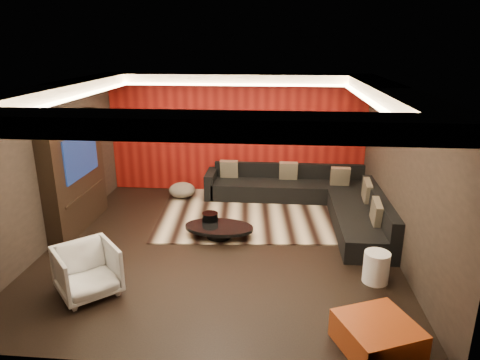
# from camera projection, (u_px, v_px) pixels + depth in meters

# --- Properties ---
(floor) EXTENTS (6.00, 6.00, 0.02)m
(floor) POSITION_uv_depth(u_px,v_px,m) (220.00, 246.00, 7.64)
(floor) COLOR black
(floor) RESTS_ON ground
(ceiling) EXTENTS (6.00, 6.00, 0.02)m
(ceiling) POSITION_uv_depth(u_px,v_px,m) (218.00, 86.00, 6.77)
(ceiling) COLOR silver
(ceiling) RESTS_ON ground
(wall_back) EXTENTS (6.00, 0.02, 2.80)m
(wall_back) POSITION_uv_depth(u_px,v_px,m) (236.00, 134.00, 10.05)
(wall_back) COLOR black
(wall_back) RESTS_ON ground
(wall_left) EXTENTS (0.02, 6.00, 2.80)m
(wall_left) POSITION_uv_depth(u_px,v_px,m) (48.00, 166.00, 7.46)
(wall_left) COLOR black
(wall_left) RESTS_ON ground
(wall_right) EXTENTS (0.02, 6.00, 2.80)m
(wall_right) POSITION_uv_depth(u_px,v_px,m) (402.00, 176.00, 6.95)
(wall_right) COLOR black
(wall_right) RESTS_ON ground
(red_feature_wall) EXTENTS (5.98, 0.05, 2.78)m
(red_feature_wall) POSITION_uv_depth(u_px,v_px,m) (236.00, 134.00, 10.01)
(red_feature_wall) COLOR #6B0C0A
(red_feature_wall) RESTS_ON ground
(soffit_back) EXTENTS (6.00, 0.60, 0.22)m
(soffit_back) POSITION_uv_depth(u_px,v_px,m) (235.00, 79.00, 9.36)
(soffit_back) COLOR silver
(soffit_back) RESTS_ON ground
(soffit_front) EXTENTS (6.00, 0.60, 0.22)m
(soffit_front) POSITION_uv_depth(u_px,v_px,m) (181.00, 125.00, 4.25)
(soffit_front) COLOR silver
(soffit_front) RESTS_ON ground
(soffit_left) EXTENTS (0.60, 4.80, 0.22)m
(soffit_left) POSITION_uv_depth(u_px,v_px,m) (55.00, 92.00, 7.03)
(soffit_left) COLOR silver
(soffit_left) RESTS_ON ground
(soffit_right) EXTENTS (0.60, 4.80, 0.22)m
(soffit_right) POSITION_uv_depth(u_px,v_px,m) (392.00, 95.00, 6.57)
(soffit_right) COLOR silver
(soffit_right) RESTS_ON ground
(cove_back) EXTENTS (4.80, 0.08, 0.04)m
(cove_back) POSITION_uv_depth(u_px,v_px,m) (233.00, 85.00, 9.06)
(cove_back) COLOR #FFD899
(cove_back) RESTS_ON ground
(cove_front) EXTENTS (4.80, 0.08, 0.04)m
(cove_front) POSITION_uv_depth(u_px,v_px,m) (188.00, 127.00, 4.60)
(cove_front) COLOR #FFD899
(cove_front) RESTS_ON ground
(cove_left) EXTENTS (0.08, 4.80, 0.04)m
(cove_left) POSITION_uv_depth(u_px,v_px,m) (76.00, 97.00, 7.03)
(cove_left) COLOR #FFD899
(cove_left) RESTS_ON ground
(cove_right) EXTENTS (0.08, 4.80, 0.04)m
(cove_right) POSITION_uv_depth(u_px,v_px,m) (369.00, 101.00, 6.63)
(cove_right) COLOR #FFD899
(cove_right) RESTS_ON ground
(tv_surround) EXTENTS (0.30, 2.00, 2.20)m
(tv_surround) POSITION_uv_depth(u_px,v_px,m) (75.00, 173.00, 8.10)
(tv_surround) COLOR black
(tv_surround) RESTS_ON ground
(tv_screen) EXTENTS (0.04, 1.30, 0.80)m
(tv_screen) POSITION_uv_depth(u_px,v_px,m) (81.00, 155.00, 7.98)
(tv_screen) COLOR black
(tv_screen) RESTS_ON ground
(tv_shelf) EXTENTS (0.04, 1.60, 0.04)m
(tv_shelf) POSITION_uv_depth(u_px,v_px,m) (85.00, 193.00, 8.22)
(tv_shelf) COLOR black
(tv_shelf) RESTS_ON ground
(rug) EXTENTS (4.21, 3.29, 0.02)m
(rug) POSITION_uv_depth(u_px,v_px,m) (255.00, 212.00, 9.09)
(rug) COLOR beige
(rug) RESTS_ON floor
(coffee_table) EXTENTS (1.36, 1.36, 0.21)m
(coffee_table) POSITION_uv_depth(u_px,v_px,m) (219.00, 231.00, 7.92)
(coffee_table) COLOR black
(coffee_table) RESTS_ON rug
(drum_stool) EXTENTS (0.35, 0.35, 0.36)m
(drum_stool) POSITION_uv_depth(u_px,v_px,m) (210.00, 222.00, 8.14)
(drum_stool) COLOR black
(drum_stool) RESTS_ON rug
(striped_pouf) EXTENTS (0.65, 0.65, 0.34)m
(striped_pouf) POSITION_uv_depth(u_px,v_px,m) (182.00, 190.00, 9.91)
(striped_pouf) COLOR beige
(striped_pouf) RESTS_ON rug
(white_side_table) EXTENTS (0.51, 0.51, 0.48)m
(white_side_table) POSITION_uv_depth(u_px,v_px,m) (376.00, 267.00, 6.43)
(white_side_table) COLOR white
(white_side_table) RESTS_ON floor
(orange_ottoman) EXTENTS (1.08, 1.08, 0.37)m
(orange_ottoman) POSITION_uv_depth(u_px,v_px,m) (377.00, 336.00, 5.03)
(orange_ottoman) COLOR #B02F16
(orange_ottoman) RESTS_ON floor
(armchair) EXTENTS (1.13, 1.13, 0.74)m
(armchair) POSITION_uv_depth(u_px,v_px,m) (87.00, 271.00, 6.08)
(armchair) COLOR silver
(armchair) RESTS_ON floor
(sectional_sofa) EXTENTS (3.65, 3.50, 0.75)m
(sectional_sofa) POSITION_uv_depth(u_px,v_px,m) (312.00, 198.00, 9.18)
(sectional_sofa) COLOR black
(sectional_sofa) RESTS_ON floor
(throw_pillows) EXTENTS (3.20, 2.77, 0.50)m
(throw_pillows) POSITION_uv_depth(u_px,v_px,m) (315.00, 182.00, 9.10)
(throw_pillows) COLOR tan
(throw_pillows) RESTS_ON sectional_sofa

